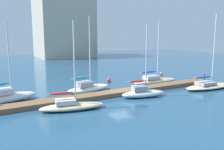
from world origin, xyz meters
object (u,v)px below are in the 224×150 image
sailboat_3 (143,92)px  sailboat_5 (209,85)px  mooring_buoy_red (109,80)px  sailboat_1 (71,105)px  mooring_buoy_orange (161,74)px  sailboat_2 (88,88)px  harbor_building_distant (64,21)px  sailboat_0 (8,96)px  sailboat_4 (155,80)px

sailboat_3 → sailboat_5: sailboat_5 is taller
sailboat_5 → mooring_buoy_red: sailboat_5 is taller
sailboat_1 → sailboat_5: sailboat_5 is taller
sailboat_3 → mooring_buoy_orange: size_ratio=15.65×
mooring_buoy_orange → mooring_buoy_red: bearing=-175.3°
sailboat_2 → harbor_building_distant: bearing=61.2°
sailboat_5 → harbor_building_distant: 50.78m
sailboat_0 → mooring_buoy_red: sailboat_0 is taller
sailboat_2 → mooring_buoy_orange: bearing=4.1°
sailboat_0 → sailboat_1: sailboat_0 is taller
sailboat_2 → sailboat_5: (14.24, -6.06, -0.14)m
harbor_building_distant → sailboat_5: bearing=-88.1°
sailboat_4 → sailboat_5: bearing=-52.7°
sailboat_1 → mooring_buoy_orange: bearing=39.8°
mooring_buoy_red → sailboat_1: bearing=-134.9°
sailboat_0 → sailboat_2: bearing=-14.1°
mooring_buoy_orange → sailboat_5: bearing=-98.7°
sailboat_2 → sailboat_1: bearing=-140.3°
sailboat_0 → sailboat_3: 14.25m
sailboat_3 → sailboat_1: bearing=-165.1°
sailboat_0 → sailboat_4: size_ratio=0.91×
sailboat_4 → sailboat_1: bearing=-156.8°
sailboat_4 → mooring_buoy_orange: 7.56m
sailboat_3 → harbor_building_distant: (8.24, 48.82, 10.00)m
sailboat_2 → sailboat_3: sailboat_2 is taller
sailboat_0 → sailboat_4: 19.11m
sailboat_4 → mooring_buoy_red: (-5.07, 4.11, -0.26)m
sailboat_0 → harbor_building_distant: 49.45m
sailboat_4 → mooring_buoy_red: 6.53m
sailboat_0 → sailboat_2: size_ratio=0.91×
mooring_buoy_red → sailboat_3: bearing=-95.2°
harbor_building_distant → sailboat_1: bearing=-108.8°
sailboat_3 → sailboat_4: (5.91, 4.97, -0.05)m
sailboat_1 → sailboat_4: (14.42, 5.26, 0.04)m
mooring_buoy_orange → sailboat_1: bearing=-153.0°
sailboat_0 → mooring_buoy_red: size_ratio=14.72×
sailboat_1 → harbor_building_distant: size_ratio=0.39×
mooring_buoy_red → harbor_building_distant: 41.71m
sailboat_2 → sailboat_3: size_ratio=1.13×
sailboat_1 → sailboat_2: (4.17, 5.43, 0.10)m
mooring_buoy_orange → mooring_buoy_red: size_ratio=0.91×
sailboat_1 → harbor_building_distant: harbor_building_distant is taller
mooring_buoy_orange → sailboat_2: bearing=-163.1°
mooring_buoy_red → harbor_building_distant: harbor_building_distant is taller
sailboat_2 → harbor_building_distant: (12.58, 43.68, 10.00)m
sailboat_3 → mooring_buoy_red: sailboat_3 is taller
sailboat_4 → mooring_buoy_orange: size_ratio=17.70×
sailboat_4 → sailboat_5: sailboat_5 is taller
harbor_building_distant → sailboat_0: bearing=-116.3°
sailboat_3 → sailboat_4: size_ratio=0.88×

